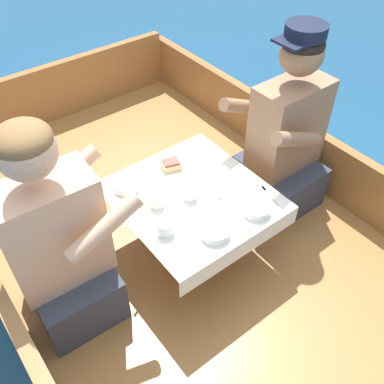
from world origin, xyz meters
The scene contains 20 objects.
ground_plane centered at (0.00, 0.00, 0.00)m, with size 60.00×60.00×0.00m, color navy.
boat_deck centered at (0.00, 0.00, 0.18)m, with size 1.92×3.24×0.36m, color #9E6B38.
gunwale_port centered at (-0.93, 0.00, 0.54)m, with size 0.06×3.24×0.36m, color #936033.
gunwale_starboard centered at (0.93, 0.00, 0.54)m, with size 0.06×3.24×0.36m, color #936033.
bow_coaming centered at (0.00, 1.59, 0.56)m, with size 1.80×0.06×0.41m, color #936033.
cockpit_table centered at (0.00, -0.03, 0.71)m, with size 0.69×0.73×0.40m.
person_port centered at (-0.65, 0.04, 0.79)m, with size 0.53×0.45×1.04m.
person_starboard centered at (0.65, -0.02, 0.79)m, with size 0.52×0.44×1.06m.
plate_sandwich centered at (0.03, 0.18, 0.76)m, with size 0.20×0.20×0.01m.
plate_bread centered at (0.16, -0.08, 0.76)m, with size 0.19×0.19×0.01m.
sandwich centered at (0.03, 0.18, 0.79)m, with size 0.11×0.10×0.05m.
bowl_port_near centered at (-0.23, 0.19, 0.78)m, with size 0.12×0.12×0.04m.
bowl_starboard_near centered at (0.17, -0.30, 0.78)m, with size 0.13×0.13×0.04m.
bowl_center_far centered at (-0.07, -0.29, 0.78)m, with size 0.13×0.13×0.04m.
coffee_cup_port centered at (-0.24, -0.15, 0.79)m, with size 0.10×0.08×0.06m.
coffee_cup_starboard centered at (-0.02, -0.04, 0.78)m, with size 0.10×0.07×0.06m.
coffee_cup_center centered at (-0.17, 0.01, 0.79)m, with size 0.10×0.07×0.06m.
utensil_spoon_center centered at (-0.11, 0.26, 0.76)m, with size 0.09×0.16×0.01m.
utensil_spoon_starboard centered at (-0.27, 0.04, 0.76)m, with size 0.16×0.09×0.01m.
utensil_fork_starboard centered at (0.29, -0.26, 0.76)m, with size 0.06×0.17×0.00m.
Camera 1 is at (-0.90, -1.20, 2.18)m, focal length 40.00 mm.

